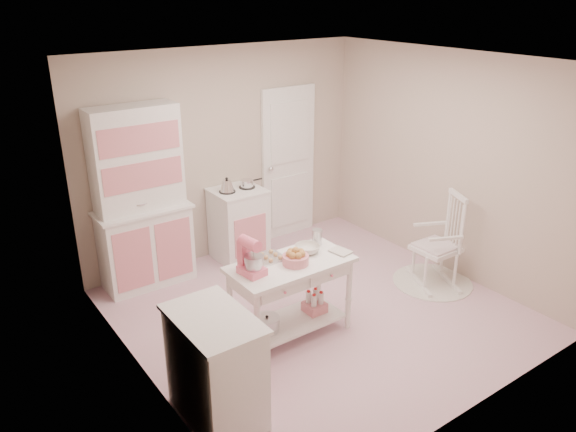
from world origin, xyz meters
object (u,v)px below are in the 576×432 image
Objects in this scene: work_table at (291,299)px; bread_basket at (296,260)px; stand_mixer at (252,257)px; hutch at (141,199)px; rocking_chair at (437,240)px; base_cabinet at (216,368)px; stove at (239,224)px.

work_table is 0.45m from bread_basket.
stand_mixer is 1.36× the size of bread_basket.
rocking_chair is at bearing -35.81° from hutch.
stand_mixer is at bearing 39.72° from base_cabinet.
hutch reaches higher than stove.
base_cabinet is at bearing -146.67° from rocking_chair.
stove is (1.20, -0.05, -0.58)m from hutch.
stand_mixer is 0.46m from bread_basket.
work_table is at bearing 111.80° from bread_basket.
stove reaches higher than work_table.
rocking_chair is at bearing -10.94° from stand_mixer.
stove is 2.04m from stand_mixer.
stove reaches higher than bread_basket.
base_cabinet is at bearing -155.45° from bread_basket.
stove is 3.68× the size of bread_basket.
stand_mixer is (-0.42, 0.02, 0.57)m from work_table.
bread_basket reaches higher than work_table.
rocking_chair is (2.69, -1.94, -0.49)m from hutch.
bread_basket is at bearing -68.51° from hutch.
stove is at bearing -2.39° from hutch.
hutch is 1.33m from stove.
base_cabinet is 2.71× the size of stand_mixer.
stove is at bearing 153.05° from rocking_chair.
hutch is 2.07m from work_table.
hutch is at bearing 177.61° from stove.
work_table is at bearing 26.95° from base_cabinet.
work_table is at bearing -158.50° from rocking_chair.
hutch is 3.36m from rocking_chair.
base_cabinet reaches higher than bread_basket.
stove is 0.77× the size of work_table.
hutch is 2.26× the size of base_cabinet.
rocking_chair is (1.49, -1.89, 0.09)m from stove.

